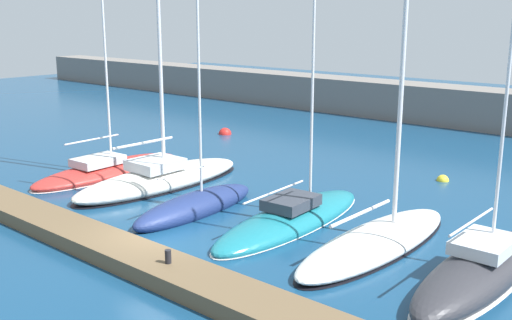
% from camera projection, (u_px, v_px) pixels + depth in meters
% --- Properties ---
extents(ground_plane, '(120.00, 120.00, 0.00)m').
position_uv_depth(ground_plane, '(159.00, 247.00, 21.77)').
color(ground_plane, navy).
extents(dock_pier, '(26.09, 1.81, 0.54)m').
position_uv_depth(dock_pier, '(123.00, 252.00, 20.56)').
color(dock_pier, brown).
rests_on(dock_pier, ground_plane).
extents(breakwater_seawall, '(108.00, 3.45, 2.84)m').
position_uv_depth(breakwater_seawall, '(486.00, 109.00, 43.86)').
color(breakwater_seawall, slate).
rests_on(breakwater_seawall, ground_plane).
extents(sailboat_red_nearest, '(3.16, 9.17, 18.63)m').
position_uv_depth(sailboat_red_nearest, '(108.00, 169.00, 31.57)').
color(sailboat_red_nearest, '#B72D28').
rests_on(sailboat_red_nearest, ground_plane).
extents(sailboat_ivory_second, '(3.04, 9.86, 18.85)m').
position_uv_depth(sailboat_ivory_second, '(160.00, 176.00, 29.49)').
color(sailboat_ivory_second, silver).
rests_on(sailboat_ivory_second, ground_plane).
extents(sailboat_navy_third, '(2.26, 6.98, 13.01)m').
position_uv_depth(sailboat_navy_third, '(196.00, 205.00, 25.54)').
color(sailboat_navy_third, navy).
rests_on(sailboat_navy_third, ground_plane).
extents(sailboat_teal_fourth, '(3.15, 9.57, 14.23)m').
position_uv_depth(sailboat_teal_fourth, '(292.00, 218.00, 24.22)').
color(sailboat_teal_fourth, '#19707F').
rests_on(sailboat_teal_fourth, ground_plane).
extents(sailboat_white_fifth, '(2.50, 9.15, 15.16)m').
position_uv_depth(sailboat_white_fifth, '(377.00, 238.00, 21.66)').
color(sailboat_white_fifth, white).
rests_on(sailboat_white_fifth, ground_plane).
extents(sailboat_charcoal_sixth, '(2.21, 8.42, 14.24)m').
position_uv_depth(sailboat_charcoal_sixth, '(479.00, 270.00, 18.89)').
color(sailboat_charcoal_sixth, '#2D2D33').
rests_on(sailboat_charcoal_sixth, ground_plane).
extents(mooring_buoy_yellow, '(0.61, 0.61, 0.61)m').
position_uv_depth(mooring_buoy_yellow, '(443.00, 181.00, 30.38)').
color(mooring_buoy_yellow, yellow).
rests_on(mooring_buoy_yellow, ground_plane).
extents(mooring_buoy_red, '(0.89, 0.89, 0.89)m').
position_uv_depth(mooring_buoy_red, '(225.00, 134.00, 42.11)').
color(mooring_buoy_red, red).
rests_on(mooring_buoy_red, ground_plane).
extents(dock_bollard, '(0.20, 0.20, 0.44)m').
position_uv_depth(dock_bollard, '(168.00, 257.00, 18.95)').
color(dock_bollard, black).
rests_on(dock_bollard, dock_pier).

